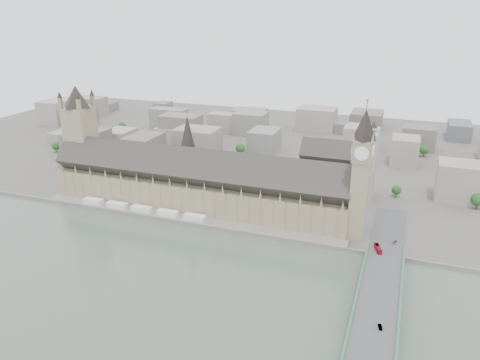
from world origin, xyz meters
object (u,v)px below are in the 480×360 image
(palace_of_westminster, at_px, (197,184))
(car_approach, at_px, (394,242))
(car_silver, at_px, (380,327))
(elizabeth_tower, at_px, (361,167))
(westminster_bridge, at_px, (377,310))
(red_bus_north, at_px, (378,248))
(westminster_abbey, at_px, (339,169))
(victoria_tower, at_px, (81,133))

(palace_of_westminster, bearing_deg, car_approach, -10.10)
(car_approach, bearing_deg, palace_of_westminster, -166.37)
(car_silver, bearing_deg, elizabeth_tower, 88.53)
(palace_of_westminster, relative_size, westminster_bridge, 0.82)
(red_bus_north, height_order, car_silver, red_bus_north)
(elizabeth_tower, relative_size, red_bus_north, 8.88)
(westminster_bridge, distance_m, westminster_abbey, 190.56)
(victoria_tower, bearing_deg, westminster_bridge, -21.78)
(palace_of_westminster, distance_m, westminster_abbey, 134.09)
(victoria_tower, height_order, car_approach, victoria_tower)
(westminster_bridge, bearing_deg, car_approach, 86.33)
(elizabeth_tower, relative_size, victoria_tower, 1.07)
(elizabeth_tower, bearing_deg, car_approach, -31.90)
(palace_of_westminster, distance_m, red_bus_north, 163.56)
(victoria_tower, xyz_separation_m, westminster_abbey, (232.92, 69.00, -30.12))
(elizabeth_tower, relative_size, westminster_bridge, 0.33)
(palace_of_westminster, relative_size, westminster_abbey, 3.90)
(elizabeth_tower, height_order, car_approach, elizabeth_tower)
(car_silver, bearing_deg, red_bus_north, 81.09)
(elizabeth_tower, distance_m, car_approach, 58.14)
(red_bus_north, distance_m, car_approach, 18.17)
(elizabeth_tower, distance_m, car_silver, 129.83)
(victoria_tower, distance_m, car_approach, 294.54)
(red_bus_north, bearing_deg, westminster_abbey, 92.67)
(red_bus_north, xyz_separation_m, car_approach, (10.04, 15.11, -0.92))
(palace_of_westminster, height_order, car_approach, palace_of_westminster)
(westminster_abbey, bearing_deg, car_silver, -75.20)
(car_approach, bearing_deg, westminster_abbey, 141.80)
(car_silver, xyz_separation_m, car_approach, (1.88, 99.90, -0.00))
(car_silver, height_order, car_approach, car_silver)
(palace_of_westminster, xyz_separation_m, car_silver, (165.08, -129.63, -11.69))
(westminster_abbey, bearing_deg, palace_of_westminster, -145.83)
(red_bus_north, bearing_deg, car_silver, -102.79)
(victoria_tower, relative_size, car_approach, 19.00)
(victoria_tower, bearing_deg, westminster_abbey, 16.50)
(victoria_tower, relative_size, westminster_abbey, 1.47)
(westminster_bridge, height_order, car_silver, car_silver)
(westminster_abbey, bearing_deg, car_approach, -61.92)
(car_approach, bearing_deg, victoria_tower, -163.39)
(westminster_abbey, xyz_separation_m, car_approach, (56.04, -105.03, -14.07))
(car_silver, relative_size, car_approach, 0.88)
(westminster_bridge, xyz_separation_m, car_approach, (4.97, 77.47, 5.89))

